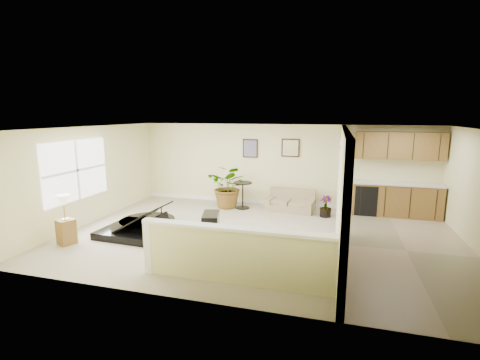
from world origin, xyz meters
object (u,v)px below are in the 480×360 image
(loveseat, at_px, (290,200))
(lamp_stand, at_px, (66,223))
(accent_table, at_px, (243,192))
(small_plant, at_px, (326,208))
(piano, at_px, (140,206))
(palm_plant, at_px, (229,187))
(piano_bench, at_px, (211,223))

(loveseat, bearing_deg, lamp_stand, -130.98)
(accent_table, bearing_deg, small_plant, -4.88)
(piano, bearing_deg, palm_plant, 65.38)
(accent_table, relative_size, palm_plant, 0.60)
(piano, bearing_deg, lamp_stand, -133.19)
(accent_table, bearing_deg, palm_plant, -177.99)
(palm_plant, bearing_deg, piano_bench, -83.19)
(piano_bench, xyz_separation_m, accent_table, (0.15, 2.35, 0.27))
(piano, height_order, lamp_stand, piano)
(piano_bench, distance_m, loveseat, 2.99)
(lamp_stand, bearing_deg, piano_bench, 27.80)
(accent_table, height_order, small_plant, accent_table)
(piano, distance_m, lamp_stand, 1.62)
(accent_table, bearing_deg, loveseat, 8.47)
(piano_bench, height_order, lamp_stand, lamp_stand)
(accent_table, xyz_separation_m, small_plant, (2.43, -0.21, -0.27))
(small_plant, relative_size, lamp_stand, 0.54)
(small_plant, xyz_separation_m, lamp_stand, (-5.40, -3.62, 0.21))
(loveseat, xyz_separation_m, accent_table, (-1.41, -0.21, 0.22))
(piano_bench, distance_m, palm_plant, 2.38)
(loveseat, distance_m, small_plant, 1.11)
(piano, relative_size, piano_bench, 2.77)
(accent_table, relative_size, small_plant, 1.37)
(piano_bench, xyz_separation_m, loveseat, (1.55, 2.56, 0.06))
(accent_table, distance_m, small_plant, 2.46)
(piano_bench, bearing_deg, palm_plant, 96.81)
(piano, xyz_separation_m, palm_plant, (1.39, 2.70, 0.01))
(piano, distance_m, small_plant, 4.95)
(loveseat, bearing_deg, palm_plant, -166.77)
(piano_bench, bearing_deg, small_plant, 39.64)
(accent_table, height_order, lamp_stand, lamp_stand)
(accent_table, distance_m, lamp_stand, 4.85)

